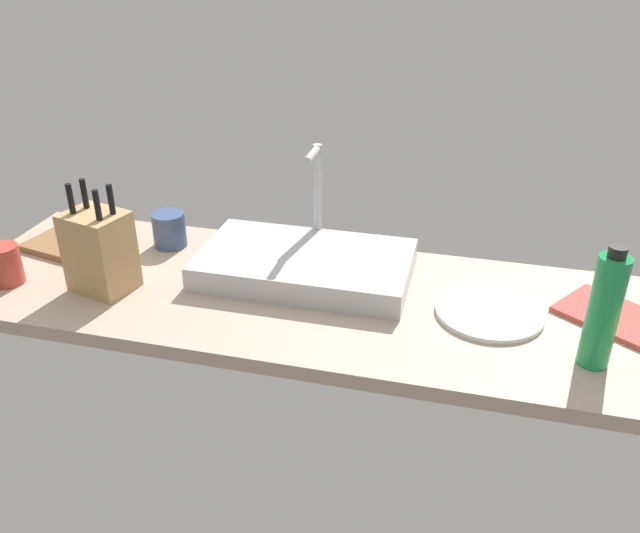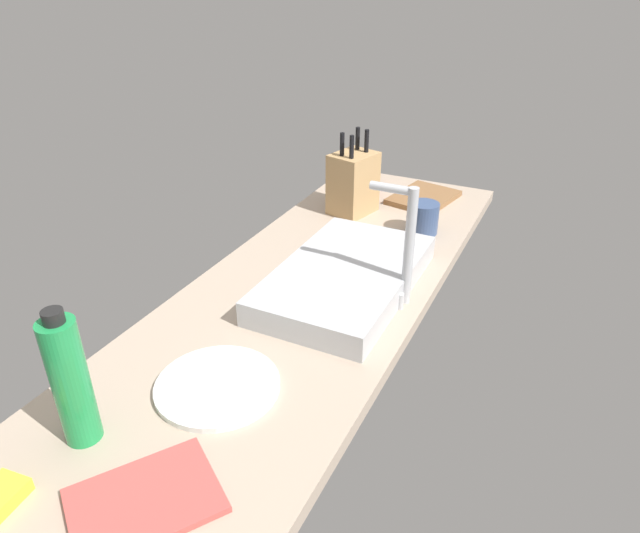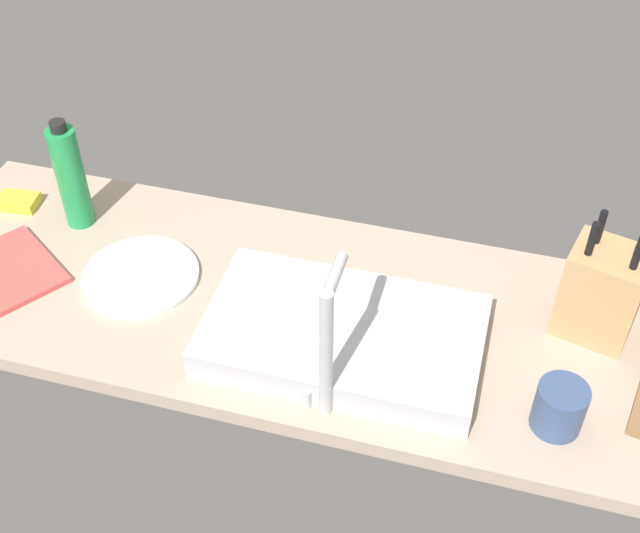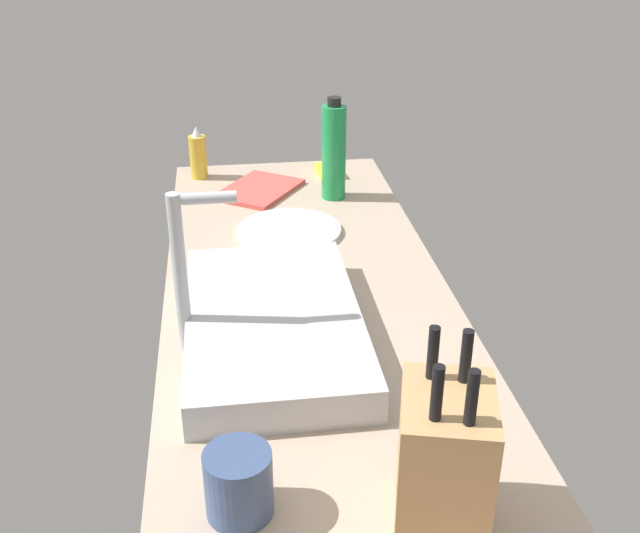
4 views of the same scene
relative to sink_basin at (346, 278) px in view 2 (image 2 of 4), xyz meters
The scene contains 10 objects.
countertop_slab 10.80cm from the sink_basin, 59.25° to the right, with size 179.19×57.32×3.50cm, color tan.
sink_basin is the anchor object (origin of this frame).
faucet 19.77cm from the sink_basin, 92.49° to the left, with size 5.50×11.33×29.38cm.
knife_block 49.49cm from the sink_basin, 158.83° to the right, with size 16.45×14.43×26.72cm.
cutting_board 65.81cm from the sink_basin, behind, with size 23.55×17.60×1.80cm, color brown.
water_bottle 69.91cm from the sink_basin, 17.52° to the right, with size 6.23×6.23×26.29cm.
dinner_plate 46.04cm from the sink_basin, ahead, with size 24.40×24.40×1.20cm, color silver.
dish_towel 72.41cm from the sink_basin, ahead, with size 22.11×16.24×1.20cm, color #CC4C47.
coffee_mug 41.23cm from the sink_basin, 169.34° to the left, with size 8.94×8.94×9.51cm, color #384C75.
ceramic_cup 73.29cm from the sink_basin, 163.03° to the right, with size 7.65×7.65×9.91cm, color #B23D33.
Camera 2 is at (108.80, 56.58, 77.88)cm, focal length 31.96 mm.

